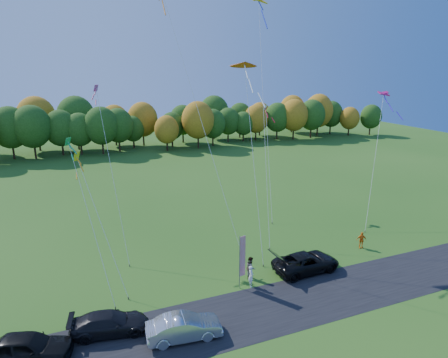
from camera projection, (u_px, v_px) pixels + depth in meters
name	position (u px, v px, depth m)	size (l,w,h in m)	color
ground	(252.00, 280.00, 32.41)	(160.00, 160.00, 0.00)	#245416
asphalt_strip	(277.00, 307.00, 28.85)	(90.00, 6.00, 0.01)	black
tree_line	(132.00, 151.00, 81.29)	(116.00, 12.00, 10.00)	#1E4711
black_suv	(306.00, 262.00, 33.71)	(2.67, 5.80, 1.61)	black
silver_sedan	(184.00, 327.00, 25.35)	(1.67, 4.79, 1.58)	silver
dark_truck_a	(109.00, 323.00, 25.86)	(2.04, 5.02, 1.46)	black
dark_truck_b	(27.00, 348.00, 23.40)	(2.07, 5.16, 1.76)	black
person_tailgate_a	(251.00, 276.00, 31.37)	(0.63, 0.42, 1.73)	white
person_tailgate_b	(251.00, 267.00, 32.61)	(0.90, 0.70, 1.84)	gray
person_east	(361.00, 240.00, 37.99)	(0.95, 0.39, 1.62)	orange
feather_flag	(242.00, 256.00, 30.68)	(0.57, 0.20, 4.44)	#999999
kite_delta_blue	(198.00, 111.00, 36.09)	(5.88, 11.58, 26.68)	#4C3F33
kite_parafoil_orange	(264.00, 114.00, 40.81)	(6.63, 13.00, 24.50)	#4C3F33
kite_delta_red	(253.00, 153.00, 36.09)	(2.98, 8.86, 18.44)	#4C3F33
kite_parafoil_rainbow	(375.00, 158.00, 44.39)	(9.12, 7.77, 14.24)	#4C3F33
kite_diamond_yellow	(101.00, 224.00, 30.58)	(3.06, 6.54, 10.62)	#4C3F33
kite_diamond_green	(91.00, 221.00, 29.43)	(2.44, 6.73, 11.87)	#4C3F33
kite_diamond_white	(269.00, 162.00, 45.95)	(3.23, 7.71, 12.71)	#4C3F33
kite_diamond_pink	(112.00, 171.00, 36.13)	(1.39, 8.80, 15.41)	#4C3F33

